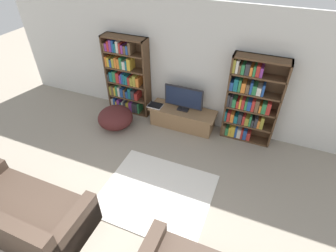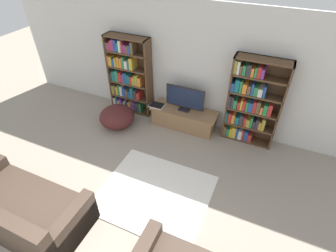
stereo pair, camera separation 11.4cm
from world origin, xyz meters
name	(u,v)px [view 2 (the right image)]	position (x,y,z in m)	size (l,w,h in m)	color
wall_back	(195,68)	(0.00, 4.23, 1.30)	(8.80, 0.06, 2.60)	silver
bookshelf_left	(128,77)	(-1.51, 4.05, 0.87)	(1.01, 0.30, 1.81)	#513823
bookshelf_right	(251,103)	(1.24, 4.05, 0.87)	(1.01, 0.30, 1.81)	#513823
tv_stand	(184,118)	(-0.08, 3.92, 0.21)	(1.45, 0.51, 0.43)	#8E6B47
television	(185,98)	(-0.08, 3.93, 0.72)	(0.84, 0.16, 0.55)	black
laptop	(157,105)	(-0.70, 3.83, 0.44)	(0.32, 0.25, 0.03)	silver
area_rug	(155,193)	(0.17, 1.97, 0.01)	(1.81, 1.56, 0.02)	white
couch_left_sectional	(22,211)	(-1.39, 0.69, 0.27)	(1.94, 0.98, 0.80)	#423328
beanbag_ottoman	(117,117)	(-1.44, 3.33, 0.23)	(0.77, 0.77, 0.47)	#4C1E1E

